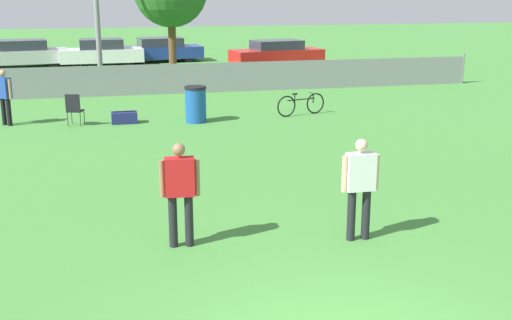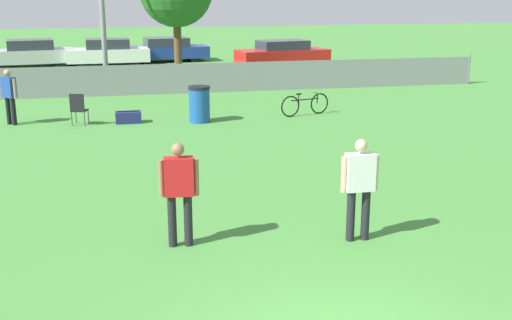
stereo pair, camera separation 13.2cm
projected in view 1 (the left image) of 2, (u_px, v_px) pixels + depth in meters
fence_backline at (171, 79)px, 23.47m from camera, size 23.80×0.07×1.21m
player_defender_red at (180, 188)px, 9.47m from camera, size 0.59×0.26×1.60m
player_receiver_white at (360, 182)px, 9.73m from camera, size 0.59×0.22×1.60m
spectator_in_blue at (4, 94)px, 18.00m from camera, size 0.45×0.45×1.58m
frisbee_disc at (182, 170)px, 13.73m from camera, size 0.26×0.26×0.03m
folding_chair_sideline at (74, 108)px, 18.04m from camera, size 0.51×0.51×0.92m
bicycle_sideline at (301, 104)px, 19.59m from camera, size 1.65×0.61×0.69m
trash_bin at (196, 104)px, 18.52m from camera, size 0.63×0.63×1.05m
gear_bag_sideline at (124, 118)px, 18.47m from camera, size 0.73×0.40×0.35m
parked_car_silver at (24, 54)px, 31.44m from camera, size 4.34×2.31×1.33m
parked_car_white at (102, 53)px, 32.10m from camera, size 4.10×1.88×1.32m
parked_car_blue at (161, 50)px, 33.79m from camera, size 4.44×2.23×1.25m
parked_car_red at (277, 53)px, 31.81m from camera, size 4.74×2.45×1.28m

